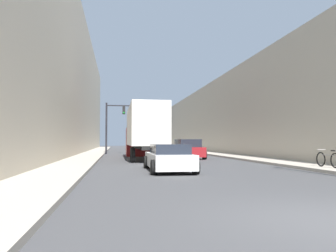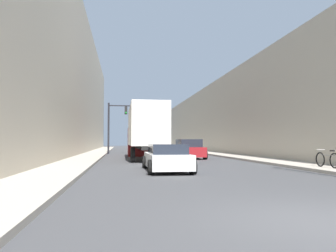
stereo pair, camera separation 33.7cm
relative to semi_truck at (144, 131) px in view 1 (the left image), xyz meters
The scene contains 9 objects.
sidewalk_right 12.07m from the semi_truck, 47.36° to the left, with size 2.40×80.00×0.15m.
sidewalk_left 10.12m from the semi_truck, 117.95° to the left, with size 2.40×80.00×0.15m.
building_right 15.18m from the semi_truck, 35.50° to the left, with size 6.00×80.00×8.68m.
building_left 13.63m from the semi_truck, 135.33° to the left, with size 6.00×80.00×15.70m.
semi_truck is the anchor object (origin of this frame).
sedan_car 11.24m from the semi_truck, 88.76° to the right, with size 2.03×4.75×1.27m.
suv_car 3.87m from the semi_truck, ahead, with size 2.17×4.90×1.56m.
traffic_signal_gantry 10.56m from the semi_truck, 100.32° to the left, with size 5.81×0.35×5.67m.
parked_bicycle 14.47m from the semi_truck, 56.74° to the right, with size 0.44×1.82×0.86m.
Camera 1 is at (-3.92, -5.16, 1.40)m, focal length 35.00 mm.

